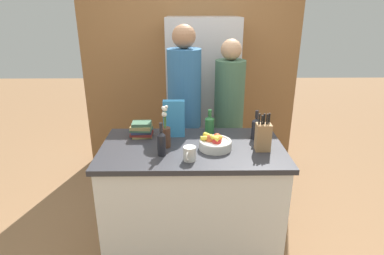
% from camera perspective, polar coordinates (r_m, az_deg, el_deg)
% --- Properties ---
extents(ground_plane, '(14.00, 14.00, 0.00)m').
position_cam_1_polar(ground_plane, '(3.00, 0.03, -19.87)').
color(ground_plane, '#936B47').
extents(kitchen_island, '(1.42, 0.79, 0.93)m').
position_cam_1_polar(kitchen_island, '(2.72, 0.03, -12.36)').
color(kitchen_island, silver).
rests_on(kitchen_island, ground_plane).
extents(back_wall_wood, '(2.62, 0.12, 2.60)m').
position_cam_1_polar(back_wall_wood, '(4.01, -0.30, 11.31)').
color(back_wall_wood, olive).
rests_on(back_wall_wood, ground_plane).
extents(refrigerator, '(0.78, 0.63, 1.85)m').
position_cam_1_polar(refrigerator, '(3.74, 1.77, 4.77)').
color(refrigerator, '#B7B7BC').
rests_on(refrigerator, ground_plane).
extents(fruit_bowl, '(0.25, 0.25, 0.11)m').
position_cam_1_polar(fruit_bowl, '(2.45, 4.09, -2.76)').
color(fruit_bowl, silver).
rests_on(fruit_bowl, kitchen_island).
extents(knife_block, '(0.11, 0.09, 0.29)m').
position_cam_1_polar(knife_block, '(2.45, 12.52, -1.57)').
color(knife_block, '#A87A4C').
rests_on(knife_block, kitchen_island).
extents(flower_vase, '(0.08, 0.08, 0.33)m').
position_cam_1_polar(flower_vase, '(2.46, -4.77, -0.95)').
color(flower_vase, '#4C2D1E').
rests_on(flower_vase, kitchen_island).
extents(cereal_box, '(0.18, 0.06, 0.31)m').
position_cam_1_polar(cereal_box, '(2.65, -3.22, 1.59)').
color(cereal_box, teal).
rests_on(cereal_box, kitchen_island).
extents(coffee_mug, '(0.09, 0.13, 0.10)m').
position_cam_1_polar(coffee_mug, '(2.26, -0.45, -4.69)').
color(coffee_mug, silver).
rests_on(coffee_mug, kitchen_island).
extents(book_stack, '(0.19, 0.15, 0.13)m').
position_cam_1_polar(book_stack, '(2.69, -8.95, -0.37)').
color(book_stack, '#99844C').
rests_on(book_stack, kitchen_island).
extents(bottle_oil, '(0.08, 0.08, 0.21)m').
position_cam_1_polar(bottle_oil, '(2.73, 3.15, 0.62)').
color(bottle_oil, '#286633').
rests_on(bottle_oil, kitchen_island).
extents(bottle_vinegar, '(0.06, 0.06, 0.25)m').
position_cam_1_polar(bottle_vinegar, '(2.33, -5.45, -2.70)').
color(bottle_vinegar, black).
rests_on(bottle_vinegar, kitchen_island).
extents(bottle_wine, '(0.07, 0.07, 0.24)m').
position_cam_1_polar(bottle_wine, '(2.66, 11.30, -0.03)').
color(bottle_wine, black).
rests_on(bottle_wine, kitchen_island).
extents(person_at_sink, '(0.31, 0.31, 1.81)m').
position_cam_1_polar(person_at_sink, '(3.05, -1.34, 3.23)').
color(person_at_sink, '#383842').
rests_on(person_at_sink, ground_plane).
extents(person_in_blue, '(0.29, 0.29, 1.68)m').
position_cam_1_polar(person_in_blue, '(3.21, 6.52, 2.49)').
color(person_in_blue, '#383842').
rests_on(person_in_blue, ground_plane).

